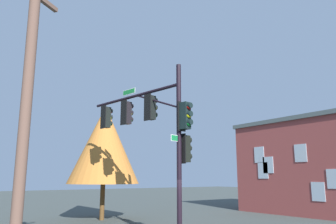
{
  "coord_description": "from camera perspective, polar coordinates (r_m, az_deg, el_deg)",
  "views": [
    {
      "loc": [
        -10.69,
        8.15,
        2.6
      ],
      "look_at": [
        0.4,
        0.27,
        5.3
      ],
      "focal_mm": 35.32,
      "sensor_mm": 36.0,
      "label": 1
    }
  ],
  "objects": [
    {
      "name": "signal_pole_assembly",
      "position": [
        14.86,
        -2.61,
        -2.22
      ],
      "size": [
        6.75,
        1.8,
        7.32
      ],
      "color": "black",
      "rests_on": "ground_plane"
    },
    {
      "name": "utility_pole",
      "position": [
        9.09,
        -23.4,
        -0.32
      ],
      "size": [
        1.17,
        1.52,
        8.08
      ],
      "color": "brown",
      "rests_on": "ground_plane"
    },
    {
      "name": "tree_near",
      "position": [
        21.82,
        -10.91,
        -5.47
      ],
      "size": [
        4.51,
        4.51,
        7.22
      ],
      "color": "#51371B",
      "rests_on": "ground_plane"
    },
    {
      "name": "brick_building",
      "position": [
        28.1,
        24.42,
        -8.53
      ],
      "size": [
        9.59,
        8.16,
        6.83
      ],
      "color": "brown",
      "rests_on": "ground_plane"
    }
  ]
}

